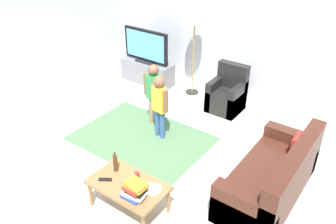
{
  "coord_description": "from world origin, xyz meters",
  "views": [
    {
      "loc": [
        2.79,
        -3.25,
        3.47
      ],
      "look_at": [
        0.0,
        0.6,
        0.65
      ],
      "focal_mm": 37.69,
      "sensor_mm": 36.0,
      "label": 1
    }
  ],
  "objects_px": {
    "book_stack": "(135,190)",
    "bottle": "(115,163)",
    "child_near_tv": "(154,89)",
    "floor_lamp": "(195,21)",
    "coffee_table": "(128,187)",
    "tv_remote": "(105,179)",
    "tv_stand": "(147,72)",
    "tv": "(146,46)",
    "soda_can": "(137,176)",
    "couch": "(275,180)",
    "armchair": "(227,95)",
    "plate": "(153,189)",
    "child_center": "(160,102)"
  },
  "relations": [
    {
      "from": "coffee_table",
      "to": "tv_remote",
      "type": "bearing_deg",
      "value": -156.8
    },
    {
      "from": "couch",
      "to": "book_stack",
      "type": "relative_size",
      "value": 5.94
    },
    {
      "from": "armchair",
      "to": "floor_lamp",
      "type": "distance_m",
      "value": 1.56
    },
    {
      "from": "tv_remote",
      "to": "couch",
      "type": "bearing_deg",
      "value": 6.89
    },
    {
      "from": "couch",
      "to": "plate",
      "type": "height_order",
      "value": "couch"
    },
    {
      "from": "couch",
      "to": "coffee_table",
      "type": "relative_size",
      "value": 1.8
    },
    {
      "from": "armchair",
      "to": "plate",
      "type": "bearing_deg",
      "value": -80.09
    },
    {
      "from": "couch",
      "to": "book_stack",
      "type": "distance_m",
      "value": 1.9
    },
    {
      "from": "floor_lamp",
      "to": "plate",
      "type": "height_order",
      "value": "floor_lamp"
    },
    {
      "from": "book_stack",
      "to": "soda_can",
      "type": "xyz_separation_m",
      "value": [
        -0.17,
        0.24,
        -0.05
      ]
    },
    {
      "from": "floor_lamp",
      "to": "tv",
      "type": "bearing_deg",
      "value": -170.96
    },
    {
      "from": "tv_remote",
      "to": "child_near_tv",
      "type": "bearing_deg",
      "value": 77.52
    },
    {
      "from": "tv_stand",
      "to": "child_near_tv",
      "type": "bearing_deg",
      "value": -47.06
    },
    {
      "from": "book_stack",
      "to": "bottle",
      "type": "distance_m",
      "value": 0.57
    },
    {
      "from": "coffee_table",
      "to": "book_stack",
      "type": "relative_size",
      "value": 3.3
    },
    {
      "from": "tv_stand",
      "to": "armchair",
      "type": "height_order",
      "value": "armchair"
    },
    {
      "from": "floor_lamp",
      "to": "bottle",
      "type": "relative_size",
      "value": 5.87
    },
    {
      "from": "bottle",
      "to": "tv_stand",
      "type": "bearing_deg",
      "value": 122.27
    },
    {
      "from": "book_stack",
      "to": "soda_can",
      "type": "height_order",
      "value": "book_stack"
    },
    {
      "from": "tv_stand",
      "to": "child_center",
      "type": "xyz_separation_m",
      "value": [
        1.52,
        -1.56,
        0.43
      ]
    },
    {
      "from": "tv_stand",
      "to": "child_near_tv",
      "type": "xyz_separation_m",
      "value": [
        1.19,
        -1.28,
        0.45
      ]
    },
    {
      "from": "floor_lamp",
      "to": "coffee_table",
      "type": "height_order",
      "value": "floor_lamp"
    },
    {
      "from": "bottle",
      "to": "tv_remote",
      "type": "xyz_separation_m",
      "value": [
        0.02,
        -0.22,
        -0.12
      ]
    },
    {
      "from": "floor_lamp",
      "to": "coffee_table",
      "type": "relative_size",
      "value": 1.78
    },
    {
      "from": "tv",
      "to": "couch",
      "type": "relative_size",
      "value": 0.61
    },
    {
      "from": "tv_stand",
      "to": "book_stack",
      "type": "height_order",
      "value": "book_stack"
    },
    {
      "from": "tv_stand",
      "to": "armchair",
      "type": "bearing_deg",
      "value": -1.13
    },
    {
      "from": "tv",
      "to": "child_near_tv",
      "type": "xyz_separation_m",
      "value": [
        1.19,
        -1.26,
        -0.15
      ]
    },
    {
      "from": "book_stack",
      "to": "bottle",
      "type": "bearing_deg",
      "value": 157.02
    },
    {
      "from": "tv",
      "to": "plate",
      "type": "distance_m",
      "value": 3.94
    },
    {
      "from": "tv_stand",
      "to": "book_stack",
      "type": "distance_m",
      "value": 4.06
    },
    {
      "from": "tv_stand",
      "to": "armchair",
      "type": "xyz_separation_m",
      "value": [
        2.01,
        -0.04,
        0.05
      ]
    },
    {
      "from": "tv_stand",
      "to": "tv_remote",
      "type": "bearing_deg",
      "value": -59.26
    },
    {
      "from": "tv_stand",
      "to": "tv",
      "type": "bearing_deg",
      "value": -90.0
    },
    {
      "from": "tv",
      "to": "soda_can",
      "type": "height_order",
      "value": "tv"
    },
    {
      "from": "floor_lamp",
      "to": "book_stack",
      "type": "distance_m",
      "value": 3.79
    },
    {
      "from": "couch",
      "to": "tv_remote",
      "type": "height_order",
      "value": "couch"
    },
    {
      "from": "floor_lamp",
      "to": "soda_can",
      "type": "bearing_deg",
      "value": -69.63
    },
    {
      "from": "child_near_tv",
      "to": "bottle",
      "type": "xyz_separation_m",
      "value": [
        0.72,
        -1.74,
        -0.15
      ]
    },
    {
      "from": "armchair",
      "to": "plate",
      "type": "xyz_separation_m",
      "value": [
        0.52,
        -2.98,
        0.13
      ]
    },
    {
      "from": "couch",
      "to": "floor_lamp",
      "type": "relative_size",
      "value": 1.01
    },
    {
      "from": "coffee_table",
      "to": "plate",
      "type": "distance_m",
      "value": 0.34
    },
    {
      "from": "couch",
      "to": "book_stack",
      "type": "xyz_separation_m",
      "value": [
        -1.22,
        -1.44,
        0.24
      ]
    },
    {
      "from": "bottle",
      "to": "child_center",
      "type": "bearing_deg",
      "value": 104.65
    },
    {
      "from": "child_near_tv",
      "to": "floor_lamp",
      "type": "bearing_deg",
      "value": 94.07
    },
    {
      "from": "child_near_tv",
      "to": "plate",
      "type": "height_order",
      "value": "child_near_tv"
    },
    {
      "from": "tv_stand",
      "to": "child_center",
      "type": "height_order",
      "value": "child_center"
    },
    {
      "from": "coffee_table",
      "to": "bottle",
      "type": "relative_size",
      "value": 3.3
    },
    {
      "from": "child_near_tv",
      "to": "plate",
      "type": "xyz_separation_m",
      "value": [
        1.34,
        -1.74,
        -0.27
      ]
    },
    {
      "from": "tv",
      "to": "book_stack",
      "type": "bearing_deg",
      "value": -52.99
    }
  ]
}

